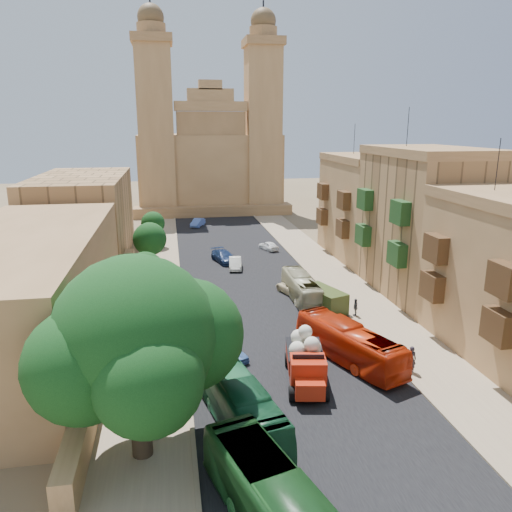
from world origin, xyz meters
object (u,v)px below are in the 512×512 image
object	(u,v)px
street_tree_c	(150,239)
bus_red_east	(349,343)
car_white_b	(268,246)
car_blue_b	(198,223)
street_tree_b	(145,272)
car_cream	(294,288)
car_blue_a	(232,351)
street_tree_a	(138,335)
bus_green_north	(238,402)
bus_cream_east	(301,288)
pedestrian_a	(411,359)
olive_pickup	(324,299)
car_dkblue	(224,257)
bus_green_south	(280,511)
red_truck	(306,360)
car_white_a	(235,263)
ficus_tree	(138,342)
church	(209,159)
street_tree_d	(153,223)
pedestrian_c	(355,307)

from	to	relation	value
street_tree_c	bus_red_east	distance (m)	28.02
car_white_b	car_blue_b	xyz separation A→B (m)	(-8.15, 17.12, 0.07)
street_tree_b	car_cream	xyz separation A→B (m)	(13.71, 2.21, -2.96)
street_tree_b	car_blue_a	xyz separation A→B (m)	(6.13, -10.39, -3.01)
street_tree_a	street_tree_c	bearing A→B (deg)	90.00
bus_green_north	bus_red_east	bearing A→B (deg)	23.79
street_tree_b	car_cream	distance (m)	14.19
car_blue_b	car_blue_a	bearing A→B (deg)	-68.52
street_tree_a	bus_red_east	bearing A→B (deg)	-0.61
bus_cream_east	pedestrian_a	size ratio (longest dim) A/B	4.64
olive_pickup	car_dkblue	distance (m)	18.42
street_tree_a	bus_red_east	size ratio (longest dim) A/B	0.46
bus_green_south	car_dkblue	xyz separation A→B (m)	(2.36, 41.23, -0.76)
red_truck	car_white_b	distance (m)	34.48
car_white_a	street_tree_a	bearing A→B (deg)	-104.82
ficus_tree	bus_green_south	xyz separation A→B (m)	(5.41, -6.45, -4.55)
church	car_dkblue	world-z (taller)	church
car_white_a	car_cream	size ratio (longest dim) A/B	0.90
street_tree_b	olive_pickup	size ratio (longest dim) A/B	1.07
ficus_tree	bus_green_south	world-z (taller)	ficus_tree
street_tree_d	bus_green_south	xyz separation A→B (m)	(6.00, -50.45, -1.74)
bus_green_south	car_cream	world-z (taller)	bus_green_south
ficus_tree	car_white_b	xyz separation A→B (m)	(14.13, 39.73, -5.42)
car_blue_b	bus_green_north	bearing A→B (deg)	-69.08
bus_red_east	car_blue_a	xyz separation A→B (m)	(-7.87, 1.76, -0.77)
street_tree_c	ficus_tree	bearing A→B (deg)	-88.94
olive_pickup	car_white_b	bearing A→B (deg)	91.52
car_white_b	street_tree_a	bearing A→B (deg)	44.95
pedestrian_a	bus_red_east	bearing A→B (deg)	-10.41
car_dkblue	car_white_b	world-z (taller)	car_dkblue
street_tree_b	pedestrian_a	distance (m)	22.76
church	pedestrian_a	distance (m)	69.87
ficus_tree	street_tree_a	size ratio (longest dim) A/B	2.34
red_truck	bus_green_north	world-z (taller)	red_truck
street_tree_a	car_cream	xyz separation A→B (m)	(13.71, 14.21, -2.29)
car_blue_b	street_tree_a	bearing A→B (deg)	-75.65
ficus_tree	car_white_b	distance (m)	42.52
red_truck	church	bearing A→B (deg)	90.27
street_tree_c	car_white_a	xyz separation A→B (m)	(9.32, -0.15, -3.11)
street_tree_a	street_tree_d	bearing A→B (deg)	90.00
church	car_white_a	bearing A→B (deg)	-90.92
bus_cream_east	pedestrian_c	world-z (taller)	bus_cream_east
street_tree_c	olive_pickup	bearing A→B (deg)	-42.99
bus_green_north	church	bearing A→B (deg)	74.16
church	ficus_tree	world-z (taller)	church
bus_green_south	bus_green_north	distance (m)	8.12
bus_red_east	bus_cream_east	xyz separation A→B (m)	(0.00, 12.62, -0.14)
red_truck	car_blue_a	size ratio (longest dim) A/B	1.94
pedestrian_c	street_tree_a	bearing A→B (deg)	-54.17
bus_cream_east	pedestrian_c	xyz separation A→B (m)	(3.50, -4.70, -0.41)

